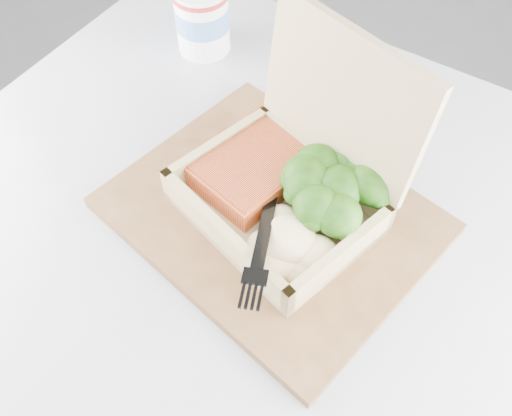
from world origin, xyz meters
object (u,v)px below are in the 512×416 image
(cafe_table, at_px, (241,325))
(takeout_container, at_px, (296,172))
(paper_cup, at_px, (202,17))
(serving_tray, at_px, (272,215))

(cafe_table, relative_size, takeout_container, 3.84)
(takeout_container, xyz_separation_m, paper_cup, (-0.18, 0.23, -0.01))
(serving_tray, height_order, takeout_container, takeout_container)
(serving_tray, xyz_separation_m, paper_cup, (-0.16, 0.26, 0.04))
(takeout_container, distance_m, paper_cup, 0.30)
(cafe_table, xyz_separation_m, takeout_container, (0.04, 0.07, 0.25))
(serving_tray, bearing_deg, takeout_container, 49.70)
(serving_tray, distance_m, takeout_container, 0.06)
(takeout_container, relative_size, paper_cup, 2.80)
(takeout_container, height_order, paper_cup, takeout_container)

